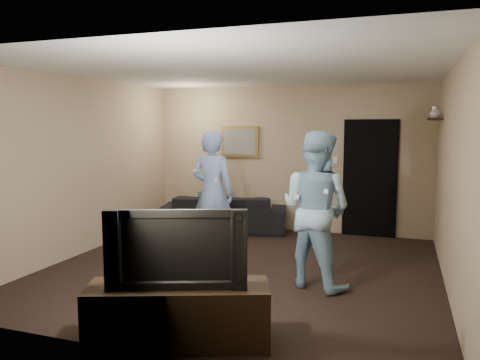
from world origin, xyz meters
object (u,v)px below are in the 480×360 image
at_px(wii_player_left, 213,192).
at_px(tv_console, 178,316).
at_px(wii_player_right, 315,209).
at_px(sofa, 224,213).
at_px(television, 177,247).

bearing_deg(wii_player_left, tv_console, -73.27).
relative_size(tv_console, wii_player_right, 0.85).
xyz_separation_m(sofa, wii_player_left, (0.39, -1.46, 0.59)).
height_order(tv_console, television, television).
bearing_deg(tv_console, wii_player_left, 85.74).
xyz_separation_m(tv_console, television, (0.00, 0.00, 0.62)).
distance_m(sofa, wii_player_left, 1.62).
height_order(television, wii_player_right, wii_player_right).
height_order(sofa, wii_player_right, wii_player_right).
xyz_separation_m(tv_console, wii_player_left, (-0.85, 2.83, 0.66)).
distance_m(television, wii_player_left, 2.95).
bearing_deg(television, wii_player_left, 85.74).
height_order(sofa, television, television).
height_order(tv_console, wii_player_right, wii_player_right).
distance_m(wii_player_left, wii_player_right, 1.93).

